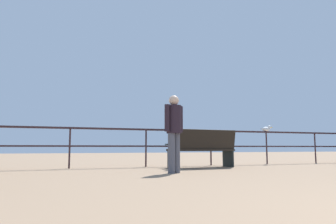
# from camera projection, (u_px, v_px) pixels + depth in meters

# --- Properties ---
(pier_railing) EXTENTS (21.40, 0.05, 1.01)m
(pier_railing) POSITION_uv_depth(u_px,v_px,m) (180.00, 139.00, 8.79)
(pier_railing) COLOR #311F23
(pier_railing) RESTS_ON ground_plane
(bench_near_left) EXTENTS (1.75, 0.79, 0.95)m
(bench_near_left) POSITION_uv_depth(u_px,v_px,m) (203.00, 147.00, 7.98)
(bench_near_left) COLOR black
(bench_near_left) RESTS_ON ground_plane
(person_by_bench) EXTENTS (0.46, 0.30, 1.56)m
(person_by_bench) POSITION_uv_depth(u_px,v_px,m) (174.00, 128.00, 6.39)
(person_by_bench) COLOR #4A4C58
(person_by_bench) RESTS_ON ground_plane
(seagull_on_rail) EXTENTS (0.38, 0.21, 0.18)m
(seagull_on_rail) POSITION_uv_depth(u_px,v_px,m) (267.00, 129.00, 9.86)
(seagull_on_rail) COLOR silver
(seagull_on_rail) RESTS_ON pier_railing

